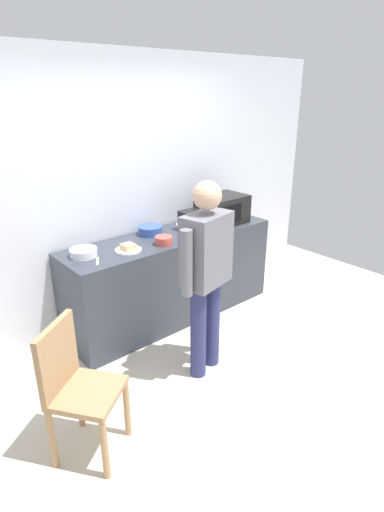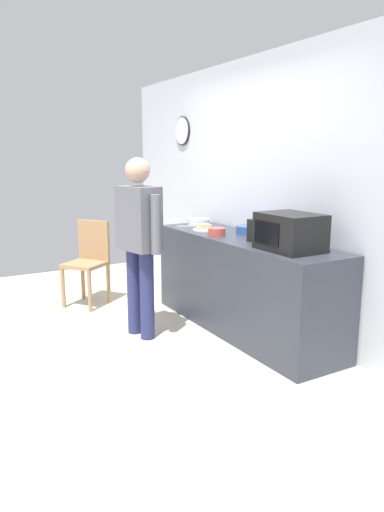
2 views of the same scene
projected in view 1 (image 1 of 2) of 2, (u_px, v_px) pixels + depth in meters
ground_plane at (236, 383)px, 3.38m from camera, size 6.00×6.00×0.00m
back_wall at (122, 193)px, 4.01m from camera, size 5.40×0.13×2.60m
kitchen_counter at (172, 276)px, 4.25m from camera, size 2.26×0.62×0.90m
microwave at (222, 209)px, 4.40m from camera, size 0.50×0.39×0.30m
sandwich_plate at (128, 249)px, 3.67m from camera, size 0.24×0.24×0.07m
salad_bowl at (164, 240)px, 3.82m from camera, size 0.16×0.16×0.08m
cereal_bowl at (83, 252)px, 3.54m from camera, size 0.24×0.24×0.07m
mixing_bowl at (150, 230)px, 4.08m from camera, size 0.24×0.24×0.08m
toaster at (191, 220)px, 4.20m from camera, size 0.22×0.18×0.20m
fork_utensil at (97, 261)px, 3.44m from camera, size 0.10×0.16×0.01m
spoon_utensil at (178, 226)px, 4.35m from camera, size 0.10×0.16×0.01m
person_standing at (206, 267)px, 3.21m from camera, size 0.58×0.32×1.64m
wooden_chair at (76, 384)px, 2.58m from camera, size 0.56×0.56×0.94m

